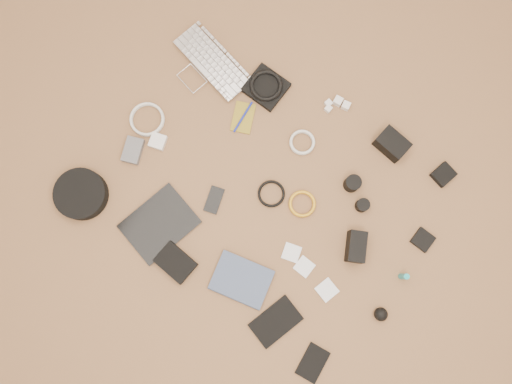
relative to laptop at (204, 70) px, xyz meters
The scene contains 34 objects.
room_shell 1.37m from the laptop, 35.26° to the right, with size 4.04×4.04×2.58m.
laptop is the anchor object (origin of this frame).
headphone_pouch 0.28m from the laptop, 14.58° to the left, with size 0.16×0.15×0.03m, color black.
headphones 0.28m from the laptop, 14.58° to the left, with size 0.14×0.14×0.02m, color black.
charger_a 0.59m from the laptop, 17.29° to the left, with size 0.03×0.03×0.03m, color silver.
charger_b 0.55m from the laptop, 15.37° to the left, with size 0.03×0.03×0.03m, color silver.
charger_c 0.63m from the laptop, 16.22° to the left, with size 0.03×0.03×0.03m, color silver.
charger_d 0.56m from the laptop, 12.98° to the left, with size 0.03×0.03×0.02m, color silver.
dslr_camera 0.86m from the laptop, ahead, with size 0.13×0.09×0.07m, color black.
lens_pouch 1.11m from the laptop, ahead, with size 0.07×0.08×0.03m, color black.
notebook_olive 0.27m from the laptop, 19.98° to the right, with size 0.09×0.13×0.01m, color olive.
pen_blue 0.27m from the laptop, 19.98° to the right, with size 0.01×0.01×0.15m, color #131E9D.
cable_white_a 0.53m from the laptop, ahead, with size 0.11×0.11×0.01m, color silver.
lens_a 0.80m from the laptop, ahead, with size 0.07×0.07×0.07m, color black.
lens_b 0.89m from the laptop, 10.62° to the right, with size 0.05×0.05×0.05m, color black.
card_reader 1.17m from the laptop, ahead, with size 0.08×0.08×0.02m, color black.
power_brick 0.37m from the laptop, 89.51° to the right, with size 0.06×0.06×0.03m, color silver.
cable_white_b 0.32m from the laptop, 105.89° to the right, with size 0.15×0.15×0.01m, color silver.
cable_black 0.61m from the laptop, 30.78° to the right, with size 0.11×0.11×0.01m, color black.
cable_yellow 0.72m from the laptop, 23.40° to the right, with size 0.11×0.11×0.01m, color gold.
flash 0.99m from the laptop, 19.48° to the right, with size 0.07×0.12×0.09m, color black.
lens_cleaner 1.20m from the laptop, 16.05° to the right, with size 0.02×0.02×0.08m, color teal.
battery_charger 0.46m from the laptop, 98.08° to the right, with size 0.07×0.11×0.03m, color #59595E.
tablet 0.69m from the laptop, 73.41° to the right, with size 0.22×0.28×0.01m, color black.
phone 0.57m from the laptop, 53.73° to the right, with size 0.06×0.11×0.01m, color black.
filter_case_left 0.87m from the laptop, 33.58° to the right, with size 0.07×0.07×0.01m, color silver.
filter_case_mid 0.94m from the laptop, 32.24° to the right, with size 0.07×0.07×0.01m, color silver.
filter_case_right 1.06m from the laptop, 30.15° to the right, with size 0.07×0.07×0.01m, color silver.
air_blower 1.25m from the laptop, 23.83° to the right, with size 0.05×0.05×0.05m, color black.
headphone_case 0.74m from the laptop, 101.03° to the right, with size 0.21×0.21×0.06m, color black.
drive_case 0.83m from the laptop, 65.83° to the right, with size 0.15×0.11×0.04m, color black.
paperback 0.98m from the laptop, 51.03° to the right, with size 0.17×0.23×0.02m, color #3E4C69.
notebook_black_a 1.10m from the laptop, 42.83° to the right, with size 0.12×0.19×0.01m, color black.
notebook_black_b 1.30m from the laptop, 38.60° to the right, with size 0.09×0.14×0.01m, color black.
Camera 1 is at (0.15, -0.28, 2.05)m, focal length 35.00 mm.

